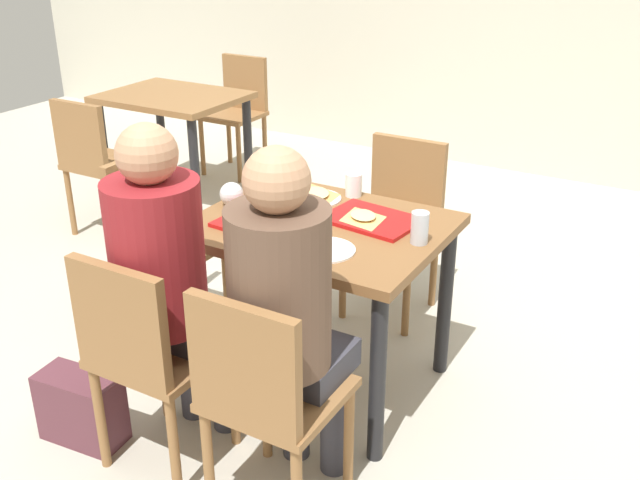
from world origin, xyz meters
name	(u,v)px	position (x,y,z in m)	size (l,w,h in m)	color
ground_plane	(320,381)	(0.00, 0.00, -0.01)	(10.00, 10.00, 0.02)	#B2AD9E
main_table	(320,249)	(0.00, 0.00, 0.63)	(0.97, 0.78, 0.74)	brown
chair_near_left	(145,349)	(-0.24, -0.77, 0.51)	(0.40, 0.40, 0.86)	olive
chair_near_right	(264,392)	(0.24, -0.77, 0.51)	(0.40, 0.40, 0.86)	olive
chair_far_side	(399,213)	(0.00, 0.77, 0.51)	(0.40, 0.40, 0.86)	olive
chair_left_end	(157,233)	(-0.87, 0.00, 0.51)	(0.40, 0.40, 0.86)	olive
person_in_red	(166,269)	(-0.24, -0.63, 0.75)	(0.32, 0.42, 1.27)	#383842
person_in_brown_jacket	(286,303)	(0.24, -0.63, 0.75)	(0.32, 0.42, 1.27)	#383842
tray_red_near	(265,224)	(-0.17, -0.14, 0.75)	(0.36, 0.26, 0.02)	#B21414
tray_red_far	(372,219)	(0.17, 0.12, 0.75)	(0.36, 0.26, 0.02)	#B21414
paper_plate_center	(315,198)	(-0.15, 0.21, 0.74)	(0.22, 0.22, 0.01)	white
paper_plate_near_edge	(325,250)	(0.15, -0.21, 0.74)	(0.22, 0.22, 0.01)	white
pizza_slice_a	(259,221)	(-0.19, -0.15, 0.76)	(0.24, 0.24, 0.02)	tan
pizza_slice_b	(363,217)	(0.14, 0.09, 0.76)	(0.22, 0.23, 0.02)	#DBAD60
pizza_slice_c	(316,194)	(-0.15, 0.23, 0.76)	(0.25, 0.26, 0.02)	tan
plastic_cup_a	(354,185)	(-0.02, 0.33, 0.79)	(0.07, 0.07, 0.10)	white
plastic_cup_b	(279,243)	(0.02, -0.33, 0.79)	(0.07, 0.07, 0.10)	white
soda_can	(420,228)	(0.41, 0.02, 0.80)	(0.07, 0.07, 0.12)	#B7BCC6
condiment_bottle	(282,175)	(-0.32, 0.21, 0.82)	(0.06, 0.06, 0.16)	orange
foil_bundle	(232,194)	(-0.41, -0.02, 0.79)	(0.10, 0.10, 0.10)	silver
handbag	(81,408)	(-0.59, -0.79, 0.14)	(0.32, 0.16, 0.28)	#592D38
background_table	(174,113)	(-1.94, 1.40, 0.61)	(0.90, 0.70, 0.74)	olive
background_chair_near	(95,158)	(-1.94, 0.67, 0.51)	(0.40, 0.40, 0.86)	olive
background_chair_far	(238,105)	(-1.94, 2.14, 0.51)	(0.40, 0.40, 0.86)	olive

